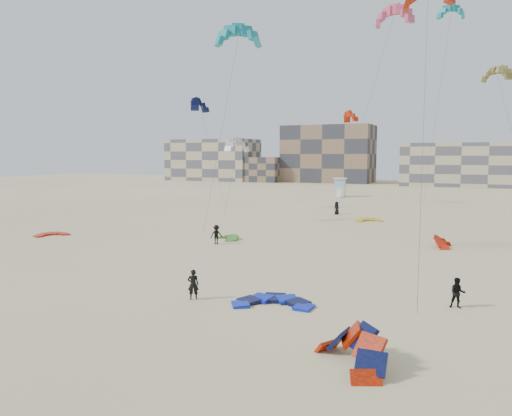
% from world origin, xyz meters
% --- Properties ---
extents(ground, '(320.00, 320.00, 0.00)m').
position_xyz_m(ground, '(0.00, 0.00, 0.00)').
color(ground, beige).
rests_on(ground, ground).
extents(kite_ground_blue, '(5.22, 5.37, 0.89)m').
position_xyz_m(kite_ground_blue, '(4.67, 4.19, 0.00)').
color(kite_ground_blue, '#0D2CE2').
rests_on(kite_ground_blue, ground).
extents(kite_ground_orange, '(5.62, 5.62, 4.02)m').
position_xyz_m(kite_ground_orange, '(10.75, -2.12, 0.00)').
color(kite_ground_orange, '#FF1E00').
rests_on(kite_ground_orange, ground).
extents(kite_ground_red, '(4.57, 4.52, 0.67)m').
position_xyz_m(kite_ground_red, '(-26.50, 17.41, 0.00)').
color(kite_ground_red, red).
rests_on(kite_ground_red, ground).
extents(kite_ground_green, '(4.34, 4.38, 1.54)m').
position_xyz_m(kite_ground_green, '(-8.25, 23.01, 0.00)').
color(kite_ground_green, '#3E9028').
rests_on(kite_ground_green, ground).
extents(kite_ground_red_far, '(3.03, 2.93, 3.02)m').
position_xyz_m(kite_ground_red_far, '(12.22, 27.49, 0.00)').
color(kite_ground_red_far, red).
rests_on(kite_ground_red_far, ground).
extents(kite_ground_yellow, '(4.79, 4.87, 1.14)m').
position_xyz_m(kite_ground_yellow, '(2.06, 43.25, 0.00)').
color(kite_ground_yellow, gold).
rests_on(kite_ground_yellow, ground).
extents(kitesurfer_main, '(0.79, 0.72, 1.82)m').
position_xyz_m(kitesurfer_main, '(-0.09, 3.26, 0.91)').
color(kitesurfer_main, black).
rests_on(kitesurfer_main, ground).
extents(kitesurfer_b, '(0.94, 0.78, 1.73)m').
position_xyz_m(kitesurfer_b, '(14.35, 7.94, 0.87)').
color(kitesurfer_b, black).
rests_on(kitesurfer_b, ground).
extents(kitesurfer_c, '(1.32, 1.37, 1.87)m').
position_xyz_m(kitesurfer_c, '(-7.87, 20.16, 0.94)').
color(kitesurfer_c, black).
rests_on(kitesurfer_c, ground).
extents(kitesurfer_e, '(1.09, 0.92, 1.89)m').
position_xyz_m(kitesurfer_e, '(-3.78, 48.78, 0.94)').
color(kitesurfer_e, black).
rests_on(kitesurfer_e, ground).
extents(kite_fly_teal_a, '(8.44, 6.70, 18.54)m').
position_xyz_m(kite_fly_teal_a, '(-3.27, 15.82, 18.10)').
color(kite_fly_teal_a, teal).
rests_on(kite_fly_teal_a, ground).
extents(kite_fly_grey, '(4.53, 8.15, 10.03)m').
position_xyz_m(kite_fly_grey, '(-12.94, 34.77, 9.68)').
color(kite_fly_grey, white).
rests_on(kite_fly_grey, ground).
extents(kite_fly_pink, '(11.04, 8.37, 26.36)m').
position_xyz_m(kite_fly_pink, '(4.25, 44.83, 25.94)').
color(kite_fly_pink, '#F75B7E').
rests_on(kite_fly_pink, ground).
extents(kite_fly_olive, '(6.13, 10.10, 16.87)m').
position_xyz_m(kite_fly_olive, '(16.21, 35.73, 16.70)').
color(kite_fly_olive, brown).
rests_on(kite_fly_olive, ground).
extents(kite_fly_navy, '(8.61, 5.64, 16.70)m').
position_xyz_m(kite_fly_navy, '(-24.58, 45.23, 16.05)').
color(kite_fly_navy, '#0B103B').
rests_on(kite_fly_navy, ground).
extents(kite_fly_teal_b, '(5.40, 4.77, 29.18)m').
position_xyz_m(kite_fly_teal_b, '(10.24, 57.43, 28.93)').
color(kite_fly_teal_b, teal).
rests_on(kite_fly_teal_b, ground).
extents(kite_fly_red, '(5.29, 6.23, 15.54)m').
position_xyz_m(kite_fly_red, '(-5.83, 64.22, 15.05)').
color(kite_fly_red, red).
rests_on(kite_fly_red, ground).
extents(lifeguard_tower_far, '(3.19, 5.57, 3.89)m').
position_xyz_m(lifeguard_tower_far, '(-11.62, 79.89, 1.93)').
color(lifeguard_tower_far, white).
rests_on(lifeguard_tower_far, ground).
extents(condo_west_a, '(30.00, 15.00, 14.00)m').
position_xyz_m(condo_west_a, '(-70.00, 130.00, 7.00)').
color(condo_west_a, tan).
rests_on(condo_west_a, ground).
extents(condo_west_b, '(28.00, 14.00, 18.00)m').
position_xyz_m(condo_west_b, '(-30.00, 134.00, 9.00)').
color(condo_west_b, '#7D624C').
rests_on(condo_west_b, ground).
extents(condo_mid, '(32.00, 16.00, 12.00)m').
position_xyz_m(condo_mid, '(10.00, 130.00, 6.00)').
color(condo_mid, tan).
rests_on(condo_mid, ground).
extents(condo_fill_left, '(12.00, 10.00, 8.00)m').
position_xyz_m(condo_fill_left, '(-50.00, 128.00, 4.00)').
color(condo_fill_left, '#7D624C').
rests_on(condo_fill_left, ground).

